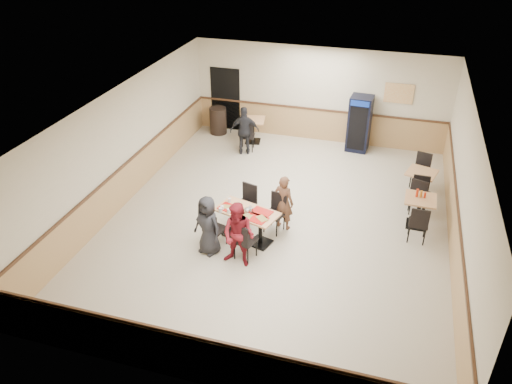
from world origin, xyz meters
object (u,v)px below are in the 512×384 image
(diner_woman_left, at_px, (208,225))
(pepsi_cooler, at_px, (359,124))
(main_table, at_px, (247,220))
(side_table_near, at_px, (419,208))
(trash_bin, at_px, (218,121))
(diner_woman_right, at_px, (239,235))
(back_table, at_px, (253,127))
(diner_man_opposite, at_px, (284,202))
(lone_diner, at_px, (245,131))
(side_table_far, at_px, (420,181))

(diner_woman_left, xyz_separation_m, pepsi_cooler, (2.55, 6.24, 0.17))
(main_table, relative_size, side_table_near, 2.04)
(trash_bin, bearing_deg, diner_woman_left, -71.67)
(diner_woman_right, height_order, back_table, diner_woman_right)
(diner_man_opposite, height_order, side_table_near, diner_man_opposite)
(diner_man_opposite, relative_size, trash_bin, 1.57)
(lone_diner, distance_m, back_table, 0.91)
(diner_man_opposite, height_order, pepsi_cooler, pepsi_cooler)
(side_table_near, xyz_separation_m, back_table, (-5.15, 3.48, 0.01))
(diner_woman_right, bearing_deg, main_table, 103.99)
(main_table, height_order, diner_woman_right, diner_woman_right)
(diner_woman_left, distance_m, trash_bin, 6.53)
(lone_diner, xyz_separation_m, trash_bin, (-1.32, 1.23, -0.31))
(diner_woman_left, relative_size, side_table_near, 1.83)
(diner_woman_left, bearing_deg, pepsi_cooler, 89.31)
(side_table_far, bearing_deg, trash_bin, 159.18)
(main_table, relative_size, diner_woman_left, 1.12)
(diner_woman_left, distance_m, pepsi_cooler, 6.74)
(main_table, distance_m, back_table, 5.33)
(diner_man_opposite, bearing_deg, pepsi_cooler, -88.59)
(side_table_near, distance_m, side_table_far, 1.36)
(side_table_near, height_order, pepsi_cooler, pepsi_cooler)
(lone_diner, bearing_deg, diner_man_opposite, 102.93)
(pepsi_cooler, bearing_deg, diner_man_opposite, -99.75)
(side_table_far, relative_size, trash_bin, 0.99)
(diner_woman_left, height_order, back_table, diner_woman_left)
(side_table_near, relative_size, pepsi_cooler, 0.44)
(diner_woman_right, bearing_deg, side_table_near, 43.22)
(back_table, relative_size, pepsi_cooler, 0.49)
(main_table, height_order, pepsi_cooler, pepsi_cooler)
(lone_diner, bearing_deg, back_table, -107.39)
(diner_woman_left, relative_size, pepsi_cooler, 0.81)
(diner_woman_left, relative_size, diner_woman_right, 0.93)
(diner_woman_left, xyz_separation_m, side_table_far, (4.43, 3.73, -0.19))
(side_table_near, relative_size, side_table_far, 0.87)
(trash_bin, bearing_deg, side_table_near, -30.61)
(diner_man_opposite, bearing_deg, main_table, 61.29)
(side_table_near, relative_size, trash_bin, 0.87)
(lone_diner, bearing_deg, main_table, 90.91)
(diner_woman_right, height_order, trash_bin, diner_woman_right)
(side_table_near, bearing_deg, side_table_far, 89.48)
(main_table, bearing_deg, diner_woman_right, -67.62)
(pepsi_cooler, bearing_deg, diner_woman_left, -108.07)
(main_table, relative_size, pepsi_cooler, 0.90)
(side_table_near, distance_m, trash_bin, 7.51)
(main_table, height_order, lone_diner, lone_diner)
(trash_bin, bearing_deg, back_table, -14.89)
(main_table, xyz_separation_m, diner_woman_right, (0.10, -0.92, 0.24))
(diner_woman_right, xyz_separation_m, trash_bin, (-2.83, 6.42, -0.31))
(back_table, bearing_deg, diner_woman_right, -76.01)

